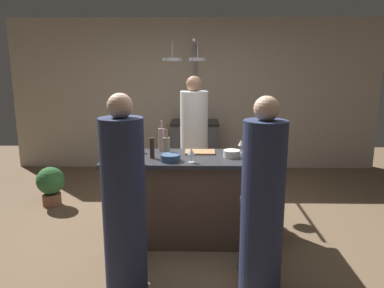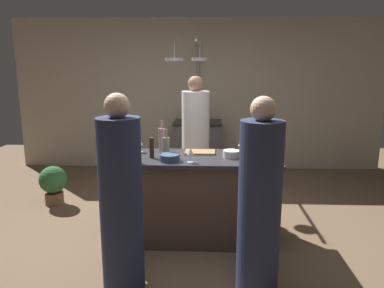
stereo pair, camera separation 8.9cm
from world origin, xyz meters
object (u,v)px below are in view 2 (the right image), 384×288
guest_left (121,203)px  cutting_board (200,152)px  bar_stool_right (252,230)px  mixing_bowl_ceramic (231,154)px  stove_range (198,147)px  chef (196,146)px  wine_bottle_white (166,146)px  bar_stool_left (127,228)px  pepper_mill (152,148)px  wine_bottle_rose (162,139)px  wine_glass_by_chef (191,152)px  mixing_bowl_wooden (120,153)px  mixing_bowl_blue (170,158)px  wine_glass_near_right_guest (140,143)px  potted_plant (53,183)px  wine_glass_near_left_guest (241,144)px  wine_bottle_green (131,150)px  guest_right (259,206)px

guest_left → cutting_board: (0.60, 1.14, 0.15)m
bar_stool_right → mixing_bowl_ceramic: bearing=104.8°
stove_range → cutting_board: cutting_board is taller
chef → wine_bottle_white: (-0.27, -1.04, 0.22)m
stove_range → bar_stool_left: size_ratio=1.31×
bar_stool_left → pepper_mill: bearing=74.1°
guest_left → wine_bottle_rose: guest_left is taller
wine_glass_by_chef → stove_range: bearing=90.1°
mixing_bowl_ceramic → mixing_bowl_wooden: (-1.15, -0.00, 0.00)m
bar_stool_right → mixing_bowl_ceramic: mixing_bowl_ceramic is taller
mixing_bowl_ceramic → mixing_bowl_blue: bearing=-164.7°
wine_bottle_white → wine_glass_near_right_guest: (-0.31, 0.18, -0.00)m
pepper_mill → mixing_bowl_blue: bearing=-30.9°
bar_stool_left → potted_plant: bearing=131.2°
wine_glass_near_left_guest → mixing_bowl_ceramic: 0.23m
chef → wine_bottle_green: 1.40m
bar_stool_right → wine_glass_by_chef: bearing=146.3°
bar_stool_left → guest_left: bearing=-83.7°
pepper_mill → wine_bottle_rose: 0.34m
wine_bottle_rose → wine_glass_near_left_guest: size_ratio=2.28×
bar_stool_left → potted_plant: (-1.32, 1.51, -0.08)m
wine_bottle_green → bar_stool_right: bearing=-19.0°
bar_stool_right → cutting_board: (-0.48, 0.79, 0.53)m
guest_right → cutting_board: 1.25m
pepper_mill → wine_bottle_rose: size_ratio=0.63×
guest_left → potted_plant: (-1.36, 1.86, -0.46)m
wine_glass_near_right_guest → mixing_bowl_ceramic: bearing=-10.8°
bar_stool_right → wine_bottle_white: size_ratio=2.37×
bar_stool_right → mixing_bowl_blue: mixing_bowl_blue is taller
cutting_board → mixing_bowl_blue: size_ratio=1.60×
bar_stool_right → cutting_board: 1.07m
guest_right → wine_glass_near_left_guest: (-0.05, 1.14, 0.26)m
cutting_board → chef: bearing=95.1°
guest_left → wine_bottle_white: (0.26, 0.96, 0.25)m
guest_right → cutting_board: guest_right is taller
mixing_bowl_wooden → wine_glass_by_chef: bearing=-16.4°
cutting_board → wine_bottle_white: size_ratio=1.12×
wine_glass_near_left_guest → wine_bottle_green: bearing=-160.5°
potted_plant → wine_glass_by_chef: size_ratio=3.56×
guest_right → wine_glass_near_right_guest: (-1.14, 1.14, 0.26)m
cutting_board → wine_glass_near_left_guest: wine_glass_near_left_guest is taller
wine_glass_by_chef → mixing_bowl_blue: (-0.21, 0.05, -0.07)m
wine_bottle_white → mixing_bowl_ceramic: size_ratio=1.67×
bar_stool_right → guest_right: bearing=-88.7°
potted_plant → mixing_bowl_ceramic: 2.54m
potted_plant → chef: bearing=4.1°
stove_range → cutting_board: bearing=-87.8°
stove_range → guest_right: 3.48m
potted_plant → mixing_bowl_wooden: 1.59m
pepper_mill → guest_left: bearing=-97.4°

